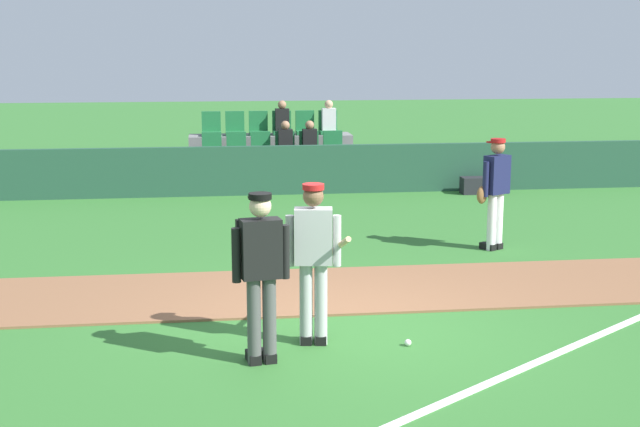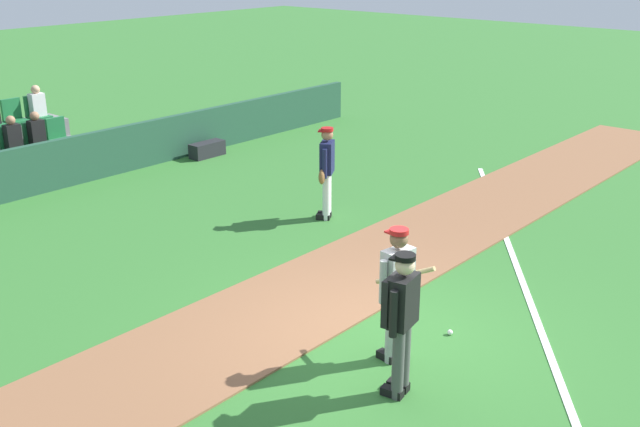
# 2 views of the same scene
# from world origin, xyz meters

# --- Properties ---
(ground_plane) EXTENTS (80.00, 80.00, 0.00)m
(ground_plane) POSITION_xyz_m (0.00, 0.00, 0.00)
(ground_plane) COLOR #33702D
(infield_dirt_path) EXTENTS (28.00, 2.16, 0.03)m
(infield_dirt_path) POSITION_xyz_m (0.00, 1.53, 0.01)
(infield_dirt_path) COLOR brown
(infield_dirt_path) RESTS_ON ground
(foul_line_chalk) EXTENTS (9.81, 7.08, 0.01)m
(foul_line_chalk) POSITION_xyz_m (3.00, -0.50, 0.01)
(foul_line_chalk) COLOR white
(foul_line_chalk) RESTS_ON ground
(dugout_fence) EXTENTS (20.00, 0.16, 1.05)m
(dugout_fence) POSITION_xyz_m (0.00, 9.04, 0.53)
(dugout_fence) COLOR #234C38
(dugout_fence) RESTS_ON ground
(stadium_bleachers) EXTENTS (3.90, 2.10, 1.90)m
(stadium_bleachers) POSITION_xyz_m (0.02, 10.49, 0.50)
(stadium_bleachers) COLOR slate
(stadium_bleachers) RESTS_ON ground
(batter_grey_jersey) EXTENTS (0.65, 0.79, 1.76)m
(batter_grey_jersey) POSITION_xyz_m (-0.33, -0.47, 0.97)
(batter_grey_jersey) COLOR #B2B2B2
(batter_grey_jersey) RESTS_ON ground
(umpire_home_plate) EXTENTS (0.58, 0.35, 1.76)m
(umpire_home_plate) POSITION_xyz_m (-0.93, -0.95, 1.00)
(umpire_home_plate) COLOR #4C4C4C
(umpire_home_plate) RESTS_ON ground
(runner_navy_jersey) EXTENTS (0.63, 0.43, 1.76)m
(runner_navy_jersey) POSITION_xyz_m (3.00, 3.52, 0.96)
(runner_navy_jersey) COLOR white
(runner_navy_jersey) RESTS_ON ground
(baseball) EXTENTS (0.07, 0.07, 0.07)m
(baseball) POSITION_xyz_m (0.66, -0.66, 0.04)
(baseball) COLOR white
(baseball) RESTS_ON ground
(equipment_bag) EXTENTS (0.90, 0.36, 0.36)m
(equipment_bag) POSITION_xyz_m (4.42, 8.59, 0.18)
(equipment_bag) COLOR #232328
(equipment_bag) RESTS_ON ground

